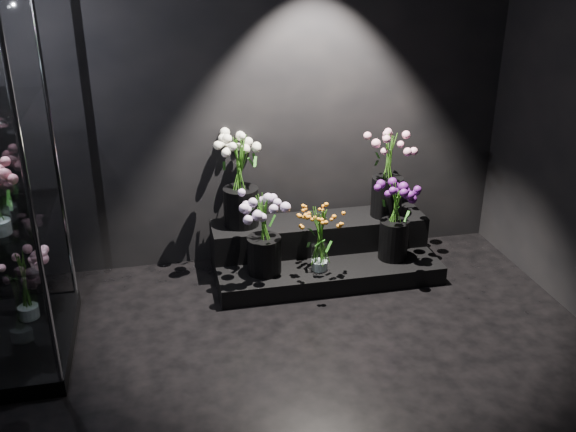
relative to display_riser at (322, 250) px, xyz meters
name	(u,v)px	position (x,y,z in m)	size (l,w,h in m)	color
floor	(317,417)	(-0.47, -1.66, -0.16)	(4.00, 4.00, 0.00)	black
wall_back	(252,85)	(-0.47, 0.34, 1.24)	(4.00, 4.00, 0.00)	black
display_riser	(322,250)	(0.00, 0.00, 0.00)	(1.69, 0.75, 0.38)	black
bouquet_orange_bells	(320,235)	(-0.09, -0.27, 0.27)	(0.34, 0.34, 0.55)	white
bouquet_lilac	(264,229)	(-0.50, -0.22, 0.33)	(0.49, 0.49, 0.60)	black
bouquet_purple	(395,215)	(0.50, -0.21, 0.34)	(0.45, 0.45, 0.61)	black
bouquet_cream_roses	(240,174)	(-0.61, 0.14, 0.63)	(0.48, 0.48, 0.71)	black
bouquet_pink_roses	(388,170)	(0.54, 0.08, 0.60)	(0.47, 0.47, 0.66)	black
bouquet_case_base_pink	(23,283)	(-2.11, -0.45, 0.21)	(0.44, 0.44, 0.49)	white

